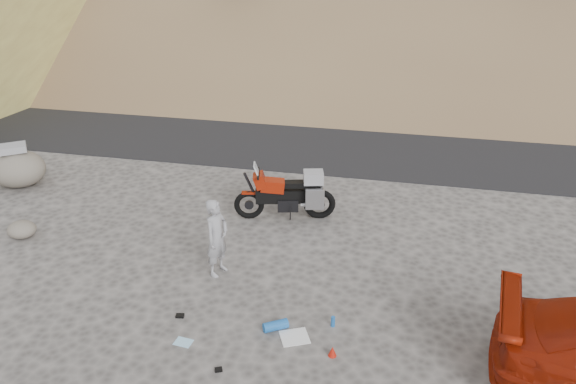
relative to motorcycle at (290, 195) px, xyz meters
The scene contains 13 objects.
ground 2.94m from the motorcycle, 103.85° to the right, with size 140.00×140.00×0.00m, color #474442.
road 6.28m from the motorcycle, 96.30° to the left, with size 120.00×7.00×0.05m, color black.
motorcycle is the anchor object (origin of this frame).
man 2.90m from the motorcycle, 109.37° to the right, with size 0.61×0.40×1.68m, color gray.
boulder 7.73m from the motorcycle, behind, with size 1.96×1.84×1.19m.
small_rock 6.29m from the motorcycle, 159.25° to the right, with size 0.75×0.69×0.40m.
gear_white_cloth 4.51m from the motorcycle, 76.90° to the right, with size 0.49×0.43×0.02m, color white.
gear_blue_mat 4.29m from the motorcycle, 81.38° to the right, with size 0.18×0.18×0.45m, color #1C5AA8.
gear_bottle 4.26m from the motorcycle, 67.35° to the right, with size 0.08×0.08×0.21m, color #1C5AA8.
gear_funnel 5.01m from the motorcycle, 69.71° to the right, with size 0.15×0.15×0.19m, color #B4180C.
gear_glove_a 4.43m from the motorcycle, 105.60° to the right, with size 0.15×0.11×0.04m, color black.
gear_glove_b 5.44m from the motorcycle, 90.39° to the right, with size 0.12×0.09×0.04m, color black.
gear_blue_cloth 5.00m from the motorcycle, 99.91° to the right, with size 0.30×0.22×0.01m, color #9BCFEF.
Camera 1 is at (3.22, -9.21, 6.56)m, focal length 35.00 mm.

